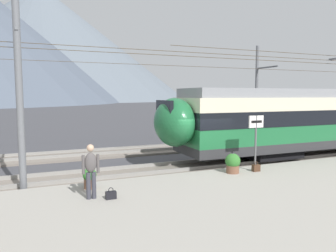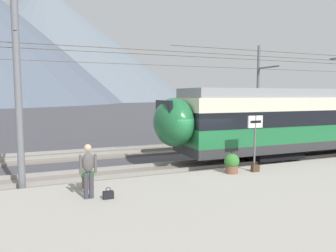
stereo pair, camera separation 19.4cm
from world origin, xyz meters
The scene contains 13 objects.
ground_plane centered at (0.00, 0.00, 0.00)m, with size 400.00×400.00×0.00m, color #424247.
platform_slab centered at (0.00, -5.33, 0.18)m, with size 120.00×8.56×0.36m, color #A39E93.
track_near centered at (0.00, 0.76, 0.07)m, with size 120.00×3.00×0.28m.
track_far centered at (0.00, 6.16, 0.07)m, with size 120.00×3.00×0.28m.
catenary_mast_west centered at (-7.28, -0.48, 3.72)m, with size 44.93×1.64×7.04m.
catenary_mast_far_side centered at (9.68, 8.21, 3.90)m, with size 44.93×2.53×7.42m.
platform_sign centered at (1.59, -1.98, 2.06)m, with size 0.70×0.08×2.33m.
passenger_walking centered at (-5.30, -2.95, 1.30)m, with size 0.53×0.22×1.69m.
handbag_beside_passenger centered at (-4.75, -3.20, 0.48)m, with size 0.32×0.18×0.36m.
handbag_near_sign centered at (1.62, -2.01, 0.51)m, with size 0.32×0.18×0.42m.
potted_plant_platform_edge centered at (-5.18, -1.84, 0.75)m, with size 0.46×0.46×0.71m.
potted_plant_by_shelter centered at (0.56, -1.87, 0.79)m, with size 0.61×0.61×0.81m.
mountain_central_peak centered at (-1.56, 218.33, 37.65)m, with size 192.65×192.65×75.31m, color slate.
Camera 2 is at (-6.63, -12.75, 3.53)m, focal length 34.16 mm.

